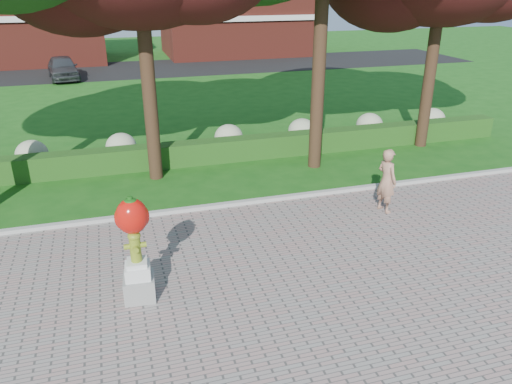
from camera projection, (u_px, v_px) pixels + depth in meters
ground at (268, 257)px, 11.98m from camera, size 100.00×100.00×0.00m
walkway at (341, 372)px, 8.45m from camera, size 40.00×14.00×0.04m
curb at (237, 204)px, 14.59m from camera, size 40.00×0.18×0.15m
lawn_hedge at (209, 151)px, 17.98m from camera, size 24.00×0.70×0.80m
hydrangea_row at (218, 138)px, 18.95m from camera, size 20.10×1.10×0.99m
street at (151, 69)px, 36.61m from camera, size 50.00×8.00×0.02m
building_left at (6, 16)px, 37.88m from camera, size 14.00×8.00×7.00m
building_right at (235, 15)px, 42.73m from camera, size 12.00×8.00×6.40m
hydrant_sculpture at (135, 246)px, 9.92m from camera, size 0.67×0.67×2.30m
woman at (387, 180)px, 13.91m from camera, size 0.58×0.76×1.84m
parked_car at (63, 68)px, 32.53m from camera, size 2.35×4.57×1.49m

